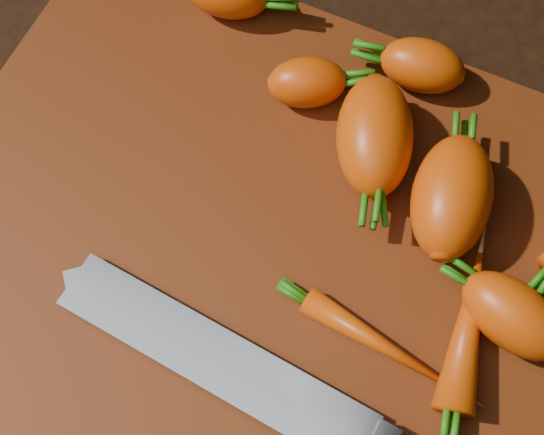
% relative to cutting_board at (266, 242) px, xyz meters
% --- Properties ---
extents(ground, '(2.00, 2.00, 0.01)m').
position_rel_cutting_board_xyz_m(ground, '(0.00, 0.00, -0.01)').
color(ground, black).
extents(cutting_board, '(0.50, 0.40, 0.01)m').
position_rel_cutting_board_xyz_m(cutting_board, '(0.00, 0.00, 0.00)').
color(cutting_board, '#67280B').
rests_on(cutting_board, ground).
extents(carrot_1, '(0.09, 0.11, 0.06)m').
position_rel_cutting_board_xyz_m(carrot_1, '(0.04, 0.09, 0.03)').
color(carrot_1, '#E6500C').
rests_on(carrot_1, cutting_board).
extents(carrot_2, '(0.07, 0.10, 0.06)m').
position_rel_cutting_board_xyz_m(carrot_2, '(0.11, 0.07, 0.03)').
color(carrot_2, '#E6500C').
rests_on(carrot_2, cutting_board).
extents(carrot_3, '(0.07, 0.05, 0.04)m').
position_rel_cutting_board_xyz_m(carrot_3, '(0.05, 0.17, 0.03)').
color(carrot_3, '#E6500C').
rests_on(carrot_3, cutting_board).
extents(carrot_4, '(0.07, 0.06, 0.04)m').
position_rel_cutting_board_xyz_m(carrot_4, '(-0.02, 0.12, 0.03)').
color(carrot_4, '#E6500C').
rests_on(carrot_4, cutting_board).
extents(carrot_5, '(0.09, 0.06, 0.04)m').
position_rel_cutting_board_xyz_m(carrot_5, '(0.17, 0.01, 0.03)').
color(carrot_5, '#E6500C').
rests_on(carrot_5, cutting_board).
extents(carrot_7, '(0.11, 0.03, 0.02)m').
position_rel_cutting_board_xyz_m(carrot_7, '(0.10, -0.04, 0.02)').
color(carrot_7, '#E6500C').
rests_on(carrot_7, cutting_board).
extents(carrot_8, '(0.05, 0.11, 0.03)m').
position_rel_cutting_board_xyz_m(carrot_8, '(0.15, -0.01, 0.02)').
color(carrot_8, '#E6500C').
rests_on(carrot_8, cutting_board).
extents(knife, '(0.37, 0.06, 0.02)m').
position_rel_cutting_board_xyz_m(knife, '(0.03, -0.10, 0.02)').
color(knife, gray).
rests_on(knife, cutting_board).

